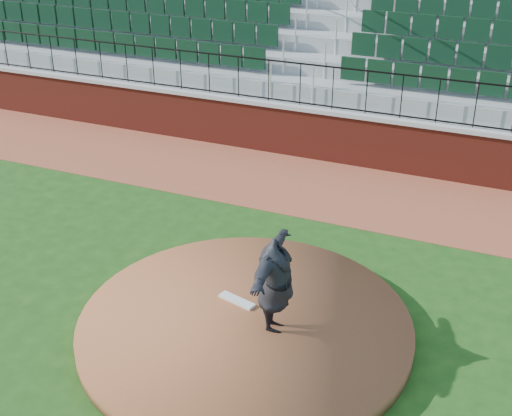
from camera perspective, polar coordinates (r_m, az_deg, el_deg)
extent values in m
plane|color=#1B4313|center=(10.90, -3.16, -9.42)|extent=(90.00, 90.00, 0.00)
cube|color=brown|center=(15.24, 5.80, 1.75)|extent=(34.00, 3.20, 0.01)
cube|color=maroon|center=(16.43, 7.63, 5.80)|extent=(34.00, 0.35, 1.20)
cube|color=#B7B7B7|center=(16.21, 7.77, 7.94)|extent=(34.00, 0.45, 0.10)
cube|color=maroon|center=(21.07, 12.41, 16.19)|extent=(34.00, 0.50, 5.50)
cylinder|color=brown|center=(10.55, -0.93, -9.89)|extent=(5.12, 5.12, 0.25)
cube|color=silver|center=(10.85, -1.62, -7.79)|extent=(0.66, 0.31, 0.04)
imported|color=black|center=(9.85, 1.66, -6.52)|extent=(0.79, 1.95, 1.54)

